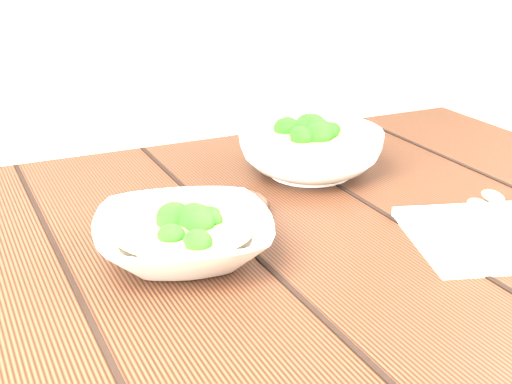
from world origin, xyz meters
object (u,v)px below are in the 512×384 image
object	(u,v)px
soup_bowl_front	(184,236)
napkin	(502,235)
table	(256,326)
trivet	(233,208)
soup_bowl_back	(310,150)

from	to	relation	value
soup_bowl_front	napkin	xyz separation A→B (m)	(0.35, -0.12, -0.02)
table	napkin	xyz separation A→B (m)	(0.26, -0.13, 0.13)
trivet	soup_bowl_back	bearing A→B (deg)	30.59
table	soup_bowl_front	distance (m)	0.17
table	soup_bowl_back	xyz separation A→B (m)	(0.17, 0.17, 0.16)
soup_bowl_back	napkin	world-z (taller)	soup_bowl_back
table	napkin	size ratio (longest dim) A/B	5.63
table	soup_bowl_front	bearing A→B (deg)	-173.53
soup_bowl_front	trivet	distance (m)	0.13
trivet	table	bearing A→B (deg)	-91.25
trivet	napkin	distance (m)	0.33
napkin	trivet	bearing A→B (deg)	160.28
soup_bowl_front	napkin	bearing A→B (deg)	-18.10
soup_bowl_back	trivet	distance (m)	0.20
table	napkin	bearing A→B (deg)	-25.92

